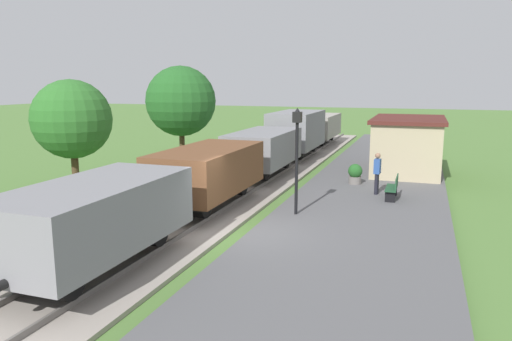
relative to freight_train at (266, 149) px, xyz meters
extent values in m
plane|color=#517A38|center=(2.40, -9.63, -1.46)|extent=(160.00, 160.00, 0.00)
cube|color=#565659|center=(5.60, -9.63, -1.34)|extent=(6.00, 60.00, 0.25)
cube|color=#9E9389|center=(0.00, -9.63, -1.40)|extent=(3.80, 60.00, 0.12)
cube|color=slate|center=(0.72, -9.63, -1.27)|extent=(0.07, 60.00, 0.14)
cube|color=slate|center=(-0.72, -9.63, -1.27)|extent=(0.07, 60.00, 0.14)
cube|color=gray|center=(0.00, -13.55, 0.12)|extent=(2.50, 5.60, 1.60)
cube|color=black|center=(0.00, -13.55, -0.53)|extent=(2.10, 5.15, 0.50)
cylinder|color=black|center=(0.00, -11.76, -0.78)|extent=(1.56, 0.84, 0.84)
cylinder|color=black|center=(0.00, -15.34, -0.78)|extent=(1.56, 0.84, 0.84)
cylinder|color=black|center=(0.00, -10.60, -0.53)|extent=(0.20, 0.30, 0.20)
cube|color=brown|center=(0.00, -6.95, 0.12)|extent=(2.50, 5.60, 1.60)
cube|color=black|center=(0.00, -6.95, -0.53)|extent=(2.10, 5.15, 0.50)
cylinder|color=black|center=(0.00, -5.16, -0.78)|extent=(1.56, 0.84, 0.84)
cylinder|color=black|center=(0.00, -8.74, -0.78)|extent=(1.56, 0.84, 0.84)
cylinder|color=black|center=(0.00, -4.00, -0.53)|extent=(0.20, 0.30, 0.20)
cylinder|color=black|center=(0.00, -9.90, -0.53)|extent=(0.20, 0.30, 0.20)
cube|color=gray|center=(0.00, -0.35, 0.12)|extent=(2.50, 5.60, 1.60)
cube|color=black|center=(0.00, -0.35, -0.53)|extent=(2.10, 5.15, 0.50)
cylinder|color=black|center=(0.00, 1.44, -0.78)|extent=(1.56, 0.84, 0.84)
cylinder|color=black|center=(0.00, -2.14, -0.78)|extent=(1.56, 0.84, 0.84)
cylinder|color=black|center=(0.00, 2.60, -0.53)|extent=(0.20, 0.30, 0.20)
cylinder|color=black|center=(0.00, -3.30, -0.53)|extent=(0.20, 0.30, 0.20)
cube|color=gray|center=(0.00, 6.25, 0.42)|extent=(2.50, 5.60, 2.20)
cube|color=black|center=(0.00, 6.25, -0.53)|extent=(2.10, 5.15, 0.50)
cylinder|color=black|center=(0.00, 8.04, -0.78)|extent=(1.56, 0.84, 0.84)
cylinder|color=black|center=(0.00, 4.46, -0.78)|extent=(1.56, 0.84, 0.84)
cylinder|color=black|center=(0.00, 9.20, -0.53)|extent=(0.20, 0.30, 0.20)
cylinder|color=black|center=(0.00, 3.30, -0.53)|extent=(0.20, 0.30, 0.20)
cube|color=gray|center=(0.00, 12.85, 0.12)|extent=(2.50, 5.60, 1.60)
cube|color=black|center=(0.00, 12.85, -0.53)|extent=(2.10, 5.15, 0.50)
cylinder|color=black|center=(0.00, 14.64, -0.78)|extent=(1.56, 0.84, 0.84)
cylinder|color=black|center=(0.00, 11.06, -0.78)|extent=(1.56, 0.84, 0.84)
cylinder|color=black|center=(0.00, 15.80, -0.53)|extent=(0.20, 0.30, 0.20)
cylinder|color=black|center=(0.00, 9.90, -0.53)|extent=(0.20, 0.30, 0.20)
cube|color=tan|center=(6.80, 2.52, 0.09)|extent=(3.20, 5.50, 2.60)
cube|color=#51231E|center=(6.80, 2.52, 1.48)|extent=(3.50, 5.80, 0.18)
cube|color=black|center=(5.19, 1.42, 0.22)|extent=(0.03, 0.90, 0.80)
cube|color=#1E4C2D|center=(6.46, -3.81, -0.77)|extent=(0.42, 1.50, 0.04)
cube|color=#1E4C2D|center=(6.65, -3.81, -0.53)|extent=(0.04, 1.50, 0.45)
cube|color=black|center=(6.46, -4.41, -1.00)|extent=(0.38, 0.06, 0.42)
cube|color=black|center=(6.46, -3.21, -1.00)|extent=(0.38, 0.06, 0.42)
cube|color=#1E4C2D|center=(6.46, 7.21, -0.77)|extent=(0.42, 1.50, 0.04)
cube|color=#1E4C2D|center=(6.65, 7.21, -0.53)|extent=(0.04, 1.50, 0.45)
cube|color=black|center=(6.46, 6.61, -1.00)|extent=(0.38, 0.06, 0.42)
cube|color=black|center=(6.46, 7.81, -1.00)|extent=(0.38, 0.06, 0.42)
cylinder|color=black|center=(5.82, -3.24, -0.78)|extent=(0.15, 0.15, 0.86)
cylinder|color=black|center=(5.84, -3.08, -0.78)|extent=(0.15, 0.15, 0.86)
cube|color=#2D5199|center=(5.83, -3.16, -0.05)|extent=(0.28, 0.40, 0.60)
sphere|color=#936B51|center=(5.83, -3.16, 0.39)|extent=(0.22, 0.22, 0.22)
cylinder|color=slate|center=(4.72, -1.41, -1.04)|extent=(0.56, 0.56, 0.34)
sphere|color=#235B23|center=(4.72, -1.41, -0.62)|extent=(0.64, 0.64, 0.64)
cylinder|color=black|center=(3.47, -7.22, 0.39)|extent=(0.11, 0.11, 3.20)
cube|color=black|center=(3.47, -7.22, 2.17)|extent=(0.28, 0.28, 0.36)
sphere|color=#F2E5BF|center=(3.47, -7.22, 2.17)|extent=(0.20, 0.20, 0.20)
cone|color=black|center=(3.47, -7.22, 2.41)|extent=(0.20, 0.20, 0.16)
cylinder|color=#4C3823|center=(-5.37, -7.78, -0.35)|extent=(0.28, 0.28, 2.24)
sphere|color=#2D6B28|center=(-5.37, -7.78, 1.92)|extent=(3.06, 3.06, 3.06)
cylinder|color=#4C3823|center=(-4.49, -0.49, -0.24)|extent=(0.28, 0.28, 2.46)
sphere|color=#235B23|center=(-4.49, -0.49, 2.36)|extent=(3.64, 3.64, 3.64)
camera|label=1|loc=(7.51, -23.05, 3.32)|focal=33.76mm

